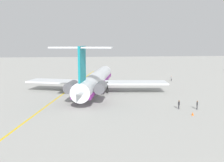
% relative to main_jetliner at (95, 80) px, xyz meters
% --- Properties ---
extents(ground, '(313.88, 313.88, 0.00)m').
position_rel_main_jetliner_xyz_m(ground, '(-1.31, -5.51, -3.14)').
color(ground, '#9E9E99').
extents(main_jetliner, '(39.12, 34.94, 11.52)m').
position_rel_main_jetliner_xyz_m(main_jetliner, '(0.00, 0.00, 0.00)').
color(main_jetliner, silver).
rests_on(main_jetliner, ground).
extents(ground_crew_near_nose, '(0.27, 0.36, 1.65)m').
position_rel_main_jetliner_xyz_m(ground_crew_near_nose, '(18.01, 17.48, -2.10)').
color(ground_crew_near_nose, black).
rests_on(ground_crew_near_nose, ground).
extents(ground_crew_near_tail, '(0.34, 0.29, 1.65)m').
position_rel_main_jetliner_xyz_m(ground_crew_near_tail, '(-16.63, 25.33, -2.09)').
color(ground_crew_near_tail, black).
rests_on(ground_crew_near_tail, ground).
extents(ground_crew_portside, '(0.27, 0.40, 1.66)m').
position_rel_main_jetliner_xyz_m(ground_crew_portside, '(17.30, 14.28, -2.09)').
color(ground_crew_portside, black).
rests_on(ground_crew_portside, ground).
extents(safety_cone_nose, '(0.40, 0.40, 0.55)m').
position_rel_main_jetliner_xyz_m(safety_cone_nose, '(-22.91, -6.40, -2.87)').
color(safety_cone_nose, '#EA590F').
rests_on(safety_cone_nose, ground).
extents(safety_cone_wingtip, '(0.40, 0.40, 0.55)m').
position_rel_main_jetliner_xyz_m(safety_cone_wingtip, '(21.54, 15.05, -2.87)').
color(safety_cone_wingtip, '#EA590F').
rests_on(safety_cone_wingtip, ground).
extents(taxiway_centreline, '(94.13, 20.09, 0.01)m').
position_rel_main_jetliner_xyz_m(taxiway_centreline, '(-1.08, -7.47, -3.14)').
color(taxiway_centreline, gold).
rests_on(taxiway_centreline, ground).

